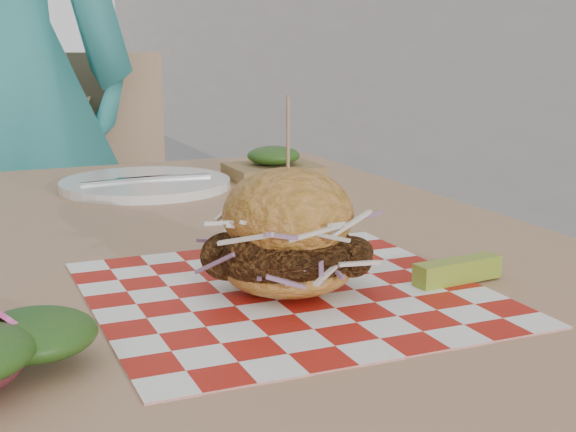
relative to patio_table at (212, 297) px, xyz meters
name	(u,v)px	position (x,y,z in m)	size (l,w,h in m)	color
patio_table	(212,297)	(0.00, 0.00, 0.00)	(0.80, 1.20, 0.75)	tan
patio_chair	(95,225)	(0.02, 0.96, -0.12)	(0.50, 0.50, 0.95)	tan
paper_liner	(288,292)	(0.00, -0.24, 0.08)	(0.36, 0.36, 0.00)	#B41B12
sandwich	(288,239)	(0.00, -0.24, 0.13)	(0.16, 0.16, 0.18)	#C17C36
pickle_spear	(458,271)	(0.16, -0.28, 0.09)	(0.10, 0.02, 0.02)	#96B033
place_setting	(146,184)	(0.00, 0.34, 0.09)	(0.27, 0.27, 0.02)	white
kraft_tray	(274,166)	(0.22, 0.34, 0.10)	(0.15, 0.12, 0.06)	olive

